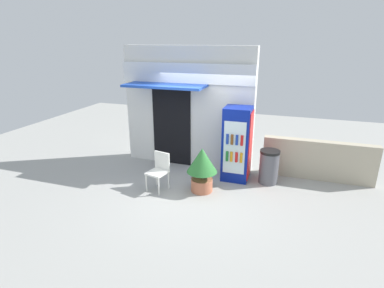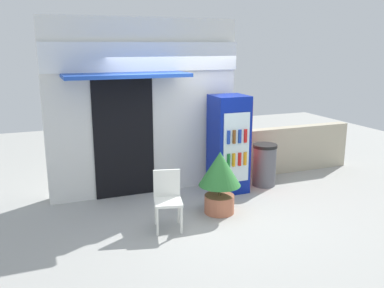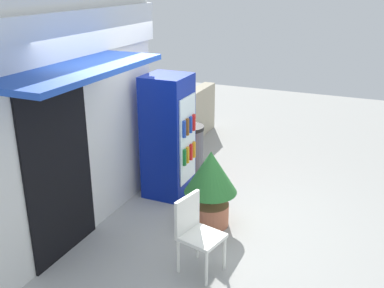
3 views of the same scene
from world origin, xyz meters
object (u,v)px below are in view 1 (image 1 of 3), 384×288
trash_bin (269,167)px  plastic_chair (159,169)px  drink_cooler (237,144)px  potted_plant_near_shop (202,166)px

trash_bin → plastic_chair: bearing=-154.7°
drink_cooler → trash_bin: drink_cooler is taller
potted_plant_near_shop → trash_bin: (1.40, 0.92, -0.21)m
potted_plant_near_shop → trash_bin: 1.69m
drink_cooler → plastic_chair: (-1.57, -1.10, -0.41)m
drink_cooler → trash_bin: bearing=1.3°
potted_plant_near_shop → trash_bin: size_ratio=1.25×
drink_cooler → potted_plant_near_shop: drink_cooler is taller
trash_bin → drink_cooler: bearing=-178.7°
plastic_chair → trash_bin: (2.36, 1.12, -0.08)m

